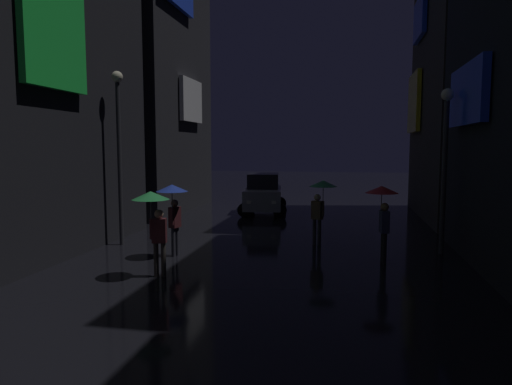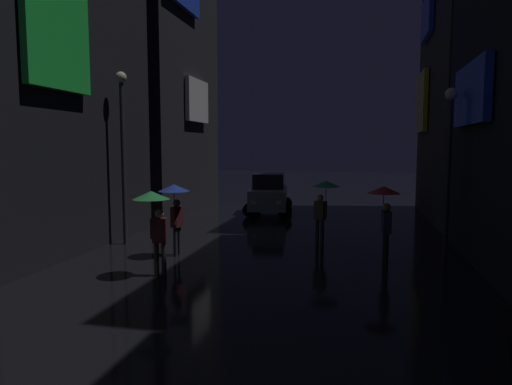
% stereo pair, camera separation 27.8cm
% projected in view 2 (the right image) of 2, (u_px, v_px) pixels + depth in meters
% --- Properties ---
extents(building_left_far, '(4.25, 7.74, 19.80)m').
position_uv_depth(building_left_far, '(154.00, 9.00, 22.28)').
color(building_left_far, '#232328').
rests_on(building_left_far, ground).
extents(building_right_far, '(4.25, 8.37, 17.69)m').
position_uv_depth(building_right_far, '(483.00, 14.00, 19.43)').
color(building_right_far, '#33302D').
rests_on(building_right_far, ground).
extents(pedestrian_foreground_right_green, '(0.90, 0.90, 2.12)m').
position_uv_depth(pedestrian_foreground_right_green, '(324.00, 194.00, 14.62)').
color(pedestrian_foreground_right_green, '#2D2D38').
rests_on(pedestrian_foreground_right_green, ground).
extents(pedestrian_midstreet_centre_blue, '(0.90, 0.90, 2.12)m').
position_uv_depth(pedestrian_midstreet_centre_blue, '(175.00, 200.00, 13.15)').
color(pedestrian_midstreet_centre_blue, '#2D2D38').
rests_on(pedestrian_midstreet_centre_blue, ground).
extents(pedestrian_midstreet_left_green, '(0.90, 0.90, 2.12)m').
position_uv_depth(pedestrian_midstreet_left_green, '(154.00, 209.00, 11.11)').
color(pedestrian_midstreet_left_green, '#38332D').
rests_on(pedestrian_midstreet_left_green, ground).
extents(pedestrian_far_right_red, '(0.90, 0.90, 2.12)m').
position_uv_depth(pedestrian_far_right_red, '(385.00, 203.00, 12.44)').
color(pedestrian_far_right_red, black).
rests_on(pedestrian_far_right_red, ground).
extents(car_distant, '(2.64, 4.32, 1.92)m').
position_uv_depth(car_distant, '(269.00, 194.00, 22.04)').
color(car_distant, '#99999E').
rests_on(car_distant, ground).
extents(streetlamp_right_far, '(0.36, 0.36, 4.88)m').
position_uv_depth(streetlamp_right_far, '(449.00, 150.00, 13.22)').
color(streetlamp_right_far, '#2D2D33').
rests_on(streetlamp_right_far, ground).
extents(streetlamp_left_far, '(0.36, 0.36, 5.58)m').
position_uv_depth(streetlamp_left_far, '(123.00, 138.00, 14.69)').
color(streetlamp_left_far, '#2D2D33').
rests_on(streetlamp_left_far, ground).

